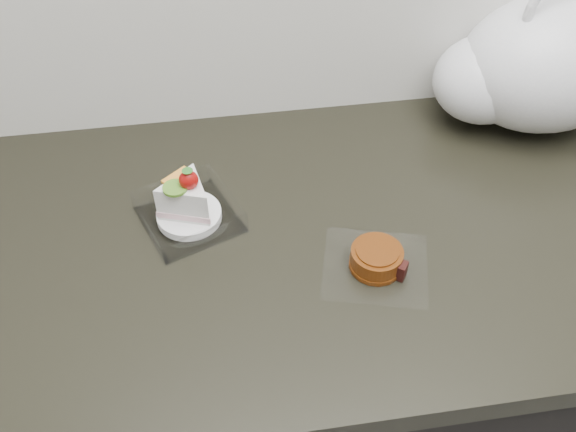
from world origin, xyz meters
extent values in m
cube|color=black|center=(0.00, 1.69, 0.43)|extent=(2.00, 0.60, 0.86)
cube|color=black|center=(0.00, 1.69, 0.88)|extent=(2.04, 0.64, 0.04)
cube|color=white|center=(-0.31, 1.74, 0.90)|extent=(0.18, 0.18, 0.00)
cylinder|color=white|center=(-0.31, 1.74, 0.91)|extent=(0.10, 0.10, 0.01)
ellipsoid|color=#B5120C|center=(-0.30, 1.73, 0.99)|extent=(0.03, 0.02, 0.03)
cone|color=#2D7223|center=(-0.30, 1.73, 1.00)|extent=(0.02, 0.02, 0.01)
cylinder|color=#64A12E|center=(-0.32, 1.73, 0.98)|extent=(0.04, 0.04, 0.00)
cube|color=#FD9C2F|center=(-0.32, 1.76, 0.98)|extent=(0.05, 0.04, 0.00)
cube|color=white|center=(-0.05, 1.61, 0.90)|extent=(0.18, 0.18, 0.00)
cylinder|color=#71360D|center=(-0.05, 1.61, 0.92)|extent=(0.08, 0.08, 0.03)
cylinder|color=#71360D|center=(-0.05, 1.61, 0.90)|extent=(0.09, 0.09, 0.01)
cylinder|color=#71360D|center=(-0.05, 1.61, 0.93)|extent=(0.07, 0.07, 0.00)
cube|color=black|center=(-0.02, 1.58, 0.92)|extent=(0.03, 0.03, 0.03)
ellipsoid|color=white|center=(0.32, 1.91, 1.02)|extent=(0.34, 0.28, 0.23)
ellipsoid|color=white|center=(0.22, 1.91, 0.99)|extent=(0.20, 0.18, 0.15)
torus|color=white|center=(0.30, 1.90, 1.12)|extent=(0.13, 0.05, 0.13)
camera|label=1|loc=(-0.26, 1.03, 1.62)|focal=40.00mm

